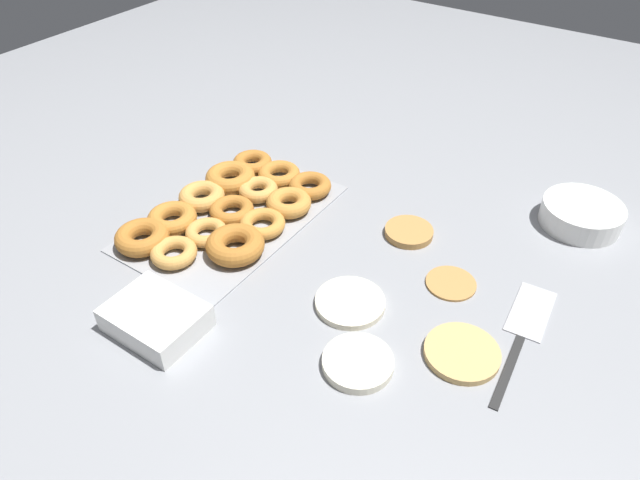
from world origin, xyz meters
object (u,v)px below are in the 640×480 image
object	(u,v)px
pancake_2	(358,363)
donut_tray	(231,208)
batter_bowl	(581,214)
pancake_0	(462,353)
pancake_1	(451,282)
pancake_3	(350,302)
container_stack	(156,318)
pancake_4	(409,232)
spatula	(526,323)

from	to	relation	value
pancake_2	donut_tray	size ratio (longest dim) A/B	0.25
batter_bowl	pancake_2	bearing A→B (deg)	-18.40
pancake_0	donut_tray	world-z (taller)	donut_tray
pancake_1	pancake_3	size ratio (longest dim) A/B	0.75
pancake_0	container_stack	xyz separation A→B (m)	(0.22, -0.43, 0.02)
pancake_3	batter_bowl	xyz separation A→B (m)	(-0.45, 0.26, 0.02)
pancake_2	pancake_3	size ratio (longest dim) A/B	0.92
pancake_4	container_stack	world-z (taller)	container_stack
pancake_0	donut_tray	xyz separation A→B (m)	(-0.08, -0.54, 0.01)
pancake_4	batter_bowl	bearing A→B (deg)	129.86
donut_tray	spatula	size ratio (longest dim) A/B	1.55
pancake_3	pancake_2	bearing A→B (deg)	36.95
pancake_0	spatula	size ratio (longest dim) A/B	0.41
pancake_0	pancake_1	bearing A→B (deg)	-150.16
pancake_1	container_stack	size ratio (longest dim) A/B	0.59
pancake_3	pancake_4	xyz separation A→B (m)	(-0.23, -0.01, 0.00)
pancake_2	spatula	xyz separation A→B (m)	(-0.23, 0.19, -0.00)
donut_tray	spatula	bearing A→B (deg)	94.26
pancake_0	pancake_2	bearing A→B (deg)	-48.91
pancake_3	spatula	size ratio (longest dim) A/B	0.42
spatula	pancake_3	bearing A→B (deg)	111.05
pancake_4	batter_bowl	distance (m)	0.35
pancake_0	pancake_2	distance (m)	0.16
pancake_0	spatula	xyz separation A→B (m)	(-0.12, 0.06, -0.00)
donut_tray	batter_bowl	world-z (taller)	batter_bowl
pancake_2	donut_tray	world-z (taller)	donut_tray
pancake_1	batter_bowl	size ratio (longest dim) A/B	0.57
pancake_4	donut_tray	bearing A→B (deg)	-66.05
donut_tray	batter_bowl	distance (m)	0.70
pancake_0	spatula	world-z (taller)	pancake_0
pancake_3	donut_tray	size ratio (longest dim) A/B	0.27
pancake_1	pancake_2	bearing A→B (deg)	-10.09
pancake_0	container_stack	bearing A→B (deg)	-62.80
spatula	pancake_0	bearing A→B (deg)	148.42
pancake_1	pancake_2	xyz separation A→B (m)	(0.25, -0.04, 0.00)
container_stack	pancake_4	bearing A→B (deg)	152.89
pancake_0	pancake_4	size ratio (longest dim) A/B	1.25
pancake_2	donut_tray	xyz separation A→B (m)	(-0.18, -0.41, 0.01)
donut_tray	container_stack	world-z (taller)	container_stack
pancake_2	spatula	world-z (taller)	pancake_2
pancake_1	donut_tray	bearing A→B (deg)	-82.19
pancake_2	spatula	size ratio (longest dim) A/B	0.39
pancake_3	spatula	xyz separation A→B (m)	(-0.13, 0.26, -0.00)
pancake_3	spatula	world-z (taller)	pancake_3
pancake_2	batter_bowl	distance (m)	0.58
pancake_0	pancake_4	distance (m)	0.30
spatula	batter_bowl	bearing A→B (deg)	-4.12
pancake_0	pancake_3	distance (m)	0.20
donut_tray	container_stack	bearing A→B (deg)	18.69
pancake_0	spatula	bearing A→B (deg)	152.82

